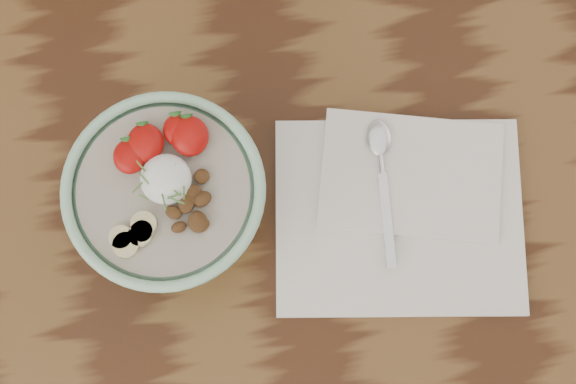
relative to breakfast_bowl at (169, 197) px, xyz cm
name	(u,v)px	position (x,y,z in cm)	size (l,w,h in cm)	color
table	(288,230)	(12.16, -3.05, -16.32)	(160.00, 90.00, 75.00)	#381D0E
breakfast_bowl	(169,197)	(0.00, 0.00, 0.00)	(20.67, 20.67, 13.57)	#9BD1AB
napkin	(401,208)	(24.99, -4.22, -6.30)	(31.04, 26.96, 1.71)	white
spoon	(381,158)	(23.59, 1.53, -4.94)	(3.52, 17.19, 0.90)	silver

